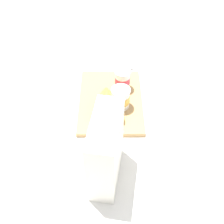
% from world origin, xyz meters
% --- Properties ---
extents(ground_plane, '(2.40, 2.40, 0.00)m').
position_xyz_m(ground_plane, '(0.00, 0.00, 0.00)').
color(ground_plane, silver).
extents(cutting_board, '(0.35, 0.25, 0.02)m').
position_xyz_m(cutting_board, '(0.00, 0.00, 0.01)').
color(cutting_board, tan).
rests_on(cutting_board, ground_plane).
extents(cereal_box, '(0.21, 0.11, 0.26)m').
position_xyz_m(cereal_box, '(0.33, -0.01, 0.13)').
color(cereal_box, white).
rests_on(cereal_box, ground_plane).
extents(yogurt_cup_front, '(0.07, 0.07, 0.09)m').
position_xyz_m(yogurt_cup_front, '(-0.07, 0.05, 0.06)').
color(yogurt_cup_front, white).
rests_on(yogurt_cup_front, cutting_board).
extents(yogurt_cup_back, '(0.07, 0.07, 0.08)m').
position_xyz_m(yogurt_cup_back, '(0.03, 0.04, 0.06)').
color(yogurt_cup_back, white).
rests_on(yogurt_cup_back, cutting_board).
extents(banana_bunch, '(0.19, 0.15, 0.04)m').
position_xyz_m(banana_bunch, '(0.04, -0.01, 0.04)').
color(banana_bunch, yellow).
rests_on(banana_bunch, cutting_board).
extents(spoon, '(0.10, 0.11, 0.01)m').
position_xyz_m(spoon, '(-0.24, 0.07, 0.01)').
color(spoon, silver).
rests_on(spoon, ground_plane).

